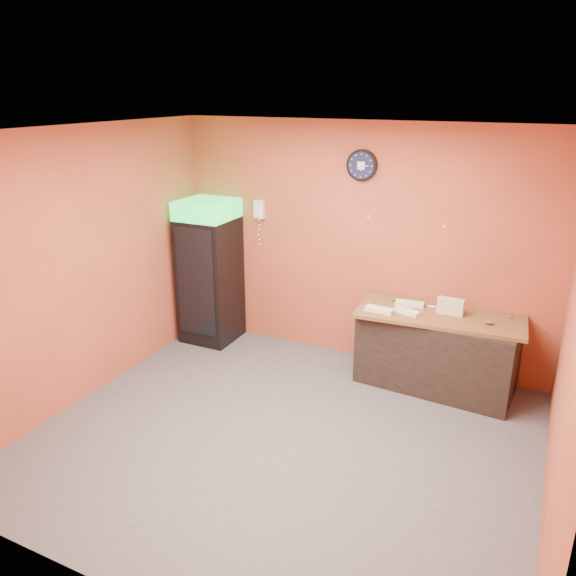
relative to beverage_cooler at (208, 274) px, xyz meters
The scene contains 15 objects.
floor 2.61m from the beverage_cooler, 41.01° to the right, with size 4.50×4.50×0.00m, color #47474C.
back_wall 1.96m from the beverage_cooler, 11.94° to the left, with size 4.50×0.02×2.80m, color #C15036.
left_wall 1.73m from the beverage_cooler, 103.95° to the right, with size 0.02×4.00×2.80m, color #C15036.
right_wall 4.43m from the beverage_cooler, 21.42° to the right, with size 0.02×4.00×2.80m, color #C15036.
ceiling 3.10m from the beverage_cooler, 41.01° to the right, with size 4.50×4.00×0.02m, color white.
beverage_cooler is the anchor object (origin of this frame).
prep_counter 2.95m from the beverage_cooler, ahead, with size 1.64×0.73×0.82m, color black.
wall_clock 2.37m from the beverage_cooler, 11.04° to the left, with size 0.35×0.06×0.35m.
wall_phone 1.05m from the beverage_cooler, 30.77° to the left, with size 0.12×0.11×0.23m.
butcher_paper 2.91m from the beverage_cooler, ahead, with size 1.74×0.74×0.04m, color brown.
sub_roll_stack 3.01m from the beverage_cooler, ahead, with size 0.27×0.10×0.17m.
wrapped_sandwich_left 2.32m from the beverage_cooler, ahead, with size 0.30×0.12×0.04m, color white.
wrapped_sandwich_mid 2.59m from the beverage_cooler, ahead, with size 0.27×0.11×0.04m, color white.
wrapped_sandwich_right 2.56m from the beverage_cooler, ahead, with size 0.31×0.12×0.04m, color white.
kitchen_tool 2.88m from the beverage_cooler, ahead, with size 0.05×0.05×0.05m, color silver.
Camera 1 is at (1.99, -4.04, 3.12)m, focal length 35.00 mm.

